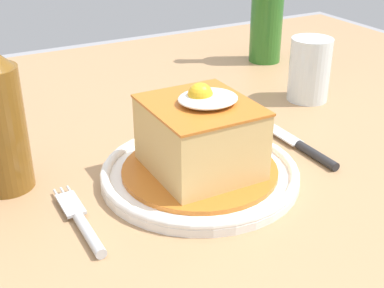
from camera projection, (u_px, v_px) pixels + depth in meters
dining_table at (155, 183)px, 0.82m from camera, size 1.46×0.95×0.72m
main_plate at (200, 173)px, 0.65m from camera, size 0.24×0.24×0.02m
sandwich_meal at (200, 139)px, 0.63m from camera, size 0.19×0.19×0.12m
fork at (83, 224)px, 0.56m from camera, size 0.02×0.14×0.01m
knife at (305, 148)px, 0.72m from camera, size 0.02×0.17×0.01m
beer_bottle_green at (267, 12)px, 1.04m from camera, size 0.06×0.06×0.27m
drinking_glass at (309, 74)px, 0.88m from camera, size 0.07×0.07×0.10m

